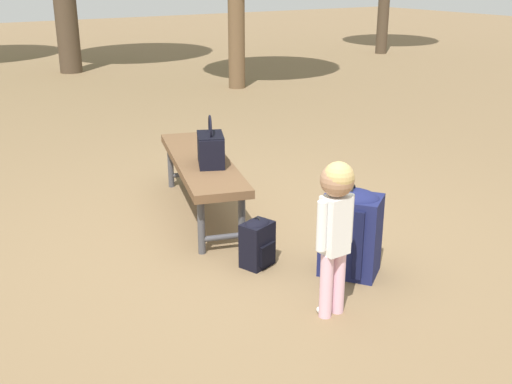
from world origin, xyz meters
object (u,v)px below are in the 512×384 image
park_bench (201,166)px  backpack_large (351,230)px  handbag (211,148)px  backpack_small (257,241)px  child_standing (336,216)px

park_bench → backpack_large: size_ratio=2.80×
handbag → backpack_small: bearing=-8.2°
handbag → backpack_small: (0.81, -0.12, -0.41)m
child_standing → handbag: bearing=176.5°
park_bench → backpack_large: (1.38, 0.31, -0.10)m
handbag → backpack_small: handbag is taller
park_bench → handbag: handbag is taller
handbag → backpack_small: size_ratio=1.09×
park_bench → child_standing: 1.72m
child_standing → backpack_large: bearing=128.8°
backpack_large → child_standing: bearing=-51.2°
handbag → backpack_large: 1.28m
park_bench → backpack_large: bearing=12.7°
park_bench → handbag: size_ratio=4.48×
handbag → child_standing: size_ratio=0.42×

